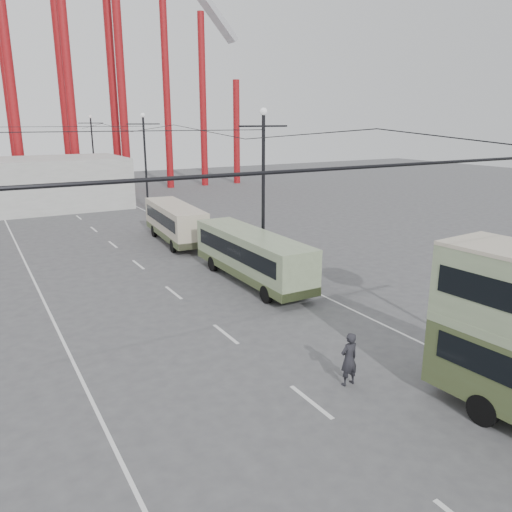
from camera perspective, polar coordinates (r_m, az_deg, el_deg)
ground at (r=14.75m, az=19.63°, el=-21.46°), size 160.00×160.00×0.00m
road_markings at (r=29.59m, az=-11.73°, el=-2.00°), size 12.52×120.00×0.01m
lamp_post_mid at (r=29.70m, az=0.83°, el=7.62°), size 3.20×0.44×9.32m
lamp_post_far at (r=49.77m, az=-12.51°, el=10.34°), size 3.20×0.44×9.32m
lamp_post_distant at (r=71.00m, az=-18.11°, el=11.31°), size 3.20×0.44×9.32m
fairground_shed at (r=54.71m, az=-26.42°, el=7.24°), size 22.00×10.00×5.00m
single_decker_green at (r=27.16m, az=-0.51°, el=0.16°), size 2.31×9.72×2.74m
single_decker_cream at (r=36.67m, az=-9.23°, el=3.92°), size 3.01×8.99×2.74m
pedestrian at (r=17.22m, az=10.58°, el=-11.51°), size 0.69×0.46×1.87m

